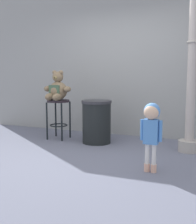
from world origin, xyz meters
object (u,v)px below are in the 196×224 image
object	(u,v)px
teddy_bear	(57,89)
trash_bin	(97,122)
lamppost	(192,77)
child_walking	(151,122)
bar_stool_with_teddy	(58,111)

from	to	relation	value
teddy_bear	trash_bin	world-z (taller)	teddy_bear
teddy_bear	lamppost	size ratio (longest dim) A/B	0.19
teddy_bear	child_walking	size ratio (longest dim) A/B	0.62
trash_bin	lamppost	size ratio (longest dim) A/B	0.26
teddy_bear	trash_bin	size ratio (longest dim) A/B	0.72
child_walking	teddy_bear	bearing A→B (deg)	-54.86
bar_stool_with_teddy	child_walking	bearing A→B (deg)	-30.57
child_walking	trash_bin	bearing A→B (deg)	-68.10
trash_bin	teddy_bear	bearing A→B (deg)	-179.98
child_walking	lamppost	size ratio (longest dim) A/B	0.30
teddy_bear	child_walking	distance (m)	2.40
bar_stool_with_teddy	trash_bin	distance (m)	0.81
trash_bin	child_walking	bearing A→B (deg)	-43.22
lamppost	child_walking	bearing A→B (deg)	-105.23
bar_stool_with_teddy	lamppost	world-z (taller)	lamppost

